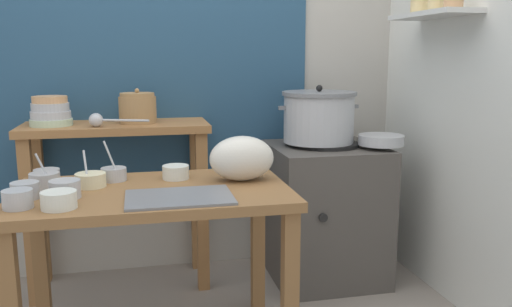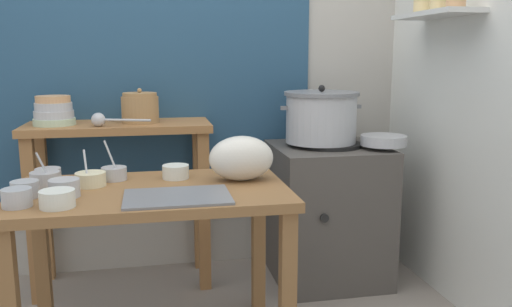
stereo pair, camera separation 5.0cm
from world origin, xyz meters
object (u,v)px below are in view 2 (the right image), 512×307
ladle (101,120)px  prep_bowl_5 (114,173)px  bowl_stack_enamel (54,112)px  prep_bowl_3 (25,189)px  stove_block (327,212)px  wide_pan (384,140)px  prep_bowl_7 (17,197)px  prep_bowl_8 (45,179)px  clay_pot (140,108)px  prep_bowl_0 (57,198)px  back_shelf_table (120,164)px  serving_tray (177,197)px  prep_bowl_6 (91,178)px  prep_bowl_4 (64,187)px  prep_table (153,215)px  prep_bowl_2 (176,171)px  plastic_bag (241,158)px  steamer_pot (321,117)px  prep_bowl_1 (48,173)px

ladle → prep_bowl_5: bearing=-79.2°
bowl_stack_enamel → prep_bowl_3: size_ratio=2.03×
stove_block → wide_pan: size_ratio=3.20×
prep_bowl_7 → prep_bowl_8: prep_bowl_8 is taller
clay_pot → prep_bowl_0: 1.01m
back_shelf_table → prep_bowl_7: size_ratio=9.20×
stove_block → serving_tray: size_ratio=1.95×
wide_pan → prep_bowl_6: 1.51m
prep_bowl_5 → prep_bowl_4: bearing=-123.7°
wide_pan → prep_bowl_8: (-1.65, -0.34, -0.05)m
clay_pot → wide_pan: 1.31m
prep_table → prep_bowl_3: bearing=-174.4°
prep_bowl_2 → prep_bowl_8: size_ratio=0.78×
plastic_bag → prep_bowl_4: (-0.71, -0.13, -0.06)m
back_shelf_table → prep_bowl_5: (0.00, -0.55, 0.07)m
prep_bowl_4 → prep_bowl_7: bearing=-143.8°
wide_pan → prep_bowl_7: size_ratio=2.33×
prep_table → serving_tray: size_ratio=2.75×
steamer_pot → prep_bowl_8: 1.45m
ladle → prep_bowl_5: ladle is taller
clay_pot → prep_bowl_3: (-0.42, -0.78, -0.22)m
back_shelf_table → prep_bowl_6: (-0.08, -0.64, 0.07)m
prep_bowl_5 → prep_bowl_2: bearing=-5.2°
steamer_pot → prep_bowl_1: size_ratio=4.21×
prep_table → prep_bowl_7: (-0.47, -0.17, 0.15)m
prep_bowl_3 → bowl_stack_enamel: bearing=90.6°
prep_bowl_1 → prep_bowl_8: (0.01, -0.13, 0.01)m
prep_bowl_2 → prep_bowl_5: (-0.26, 0.02, -0.00)m
wide_pan → prep_bowl_4: size_ratio=2.10×
back_shelf_table → clay_pot: bearing=0.0°
steamer_pot → prep_bowl_6: 1.30m
plastic_bag → prep_bowl_8: plastic_bag is taller
steamer_pot → prep_bowl_1: steamer_pot is taller
ladle → prep_bowl_7: bearing=-106.5°
prep_bowl_2 → prep_bowl_3: size_ratio=1.11×
steamer_pot → prep_bowl_7: (-1.39, -0.80, -0.16)m
prep_bowl_0 → prep_bowl_7: prep_bowl_7 is taller
back_shelf_table → prep_bowl_4: size_ratio=8.29×
wide_pan → prep_bowl_7: 1.81m
plastic_bag → prep_bowl_7: size_ratio=2.68×
prep_bowl_6 → prep_bowl_8: prep_bowl_6 is taller
prep_bowl_2 → prep_bowl_1: bearing=170.9°
serving_tray → prep_bowl_4: bearing=166.3°
stove_block → wide_pan: wide_pan is taller
prep_bowl_4 → prep_bowl_6: size_ratio=0.77×
stove_block → prep_table: bearing=-147.9°
clay_pot → prep_bowl_4: clay_pot is taller
ladle → prep_bowl_0: (-0.09, -0.82, -0.18)m
back_shelf_table → prep_bowl_8: bearing=-113.3°
prep_bowl_2 → prep_bowl_7: bearing=-149.9°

